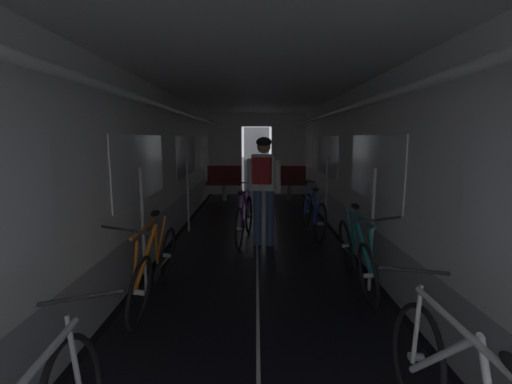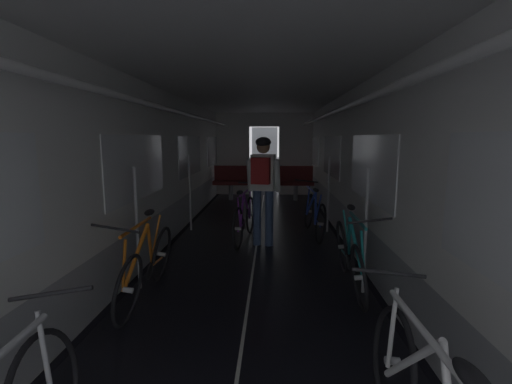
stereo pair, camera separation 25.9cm
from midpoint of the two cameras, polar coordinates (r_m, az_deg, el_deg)
The scene contains 8 objects.
train_car_shell at distance 5.31m, azimuth -1.41°, elevation 8.51°, with size 3.14×12.34×2.57m.
bench_seat_far_left at distance 9.91m, azimuth -6.07°, elevation 2.00°, with size 0.98×0.51×0.95m.
bench_seat_far_right at distance 9.89m, azimuth 4.37°, elevation 2.01°, with size 0.98×0.51×0.95m.
bicycle_blue at distance 6.34m, azimuth 7.77°, elevation -3.52°, with size 0.45×1.69×0.95m.
bicycle_teal at distance 4.28m, azimuth 13.93°, elevation -9.72°, with size 0.44×1.69×0.95m.
bicycle_orange at distance 3.97m, azimuth -18.07°, elevation -11.40°, with size 0.44×1.69×0.96m.
person_cyclist_aisle at distance 5.55m, azimuth -0.32°, elevation 2.04°, with size 0.56×0.44×1.73m.
bicycle_purple_in_aisle at distance 5.94m, azimuth -3.34°, elevation -4.27°, with size 0.44×1.68×0.93m.
Camera 1 is at (-0.02, -1.72, 1.72)m, focal length 24.85 mm.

